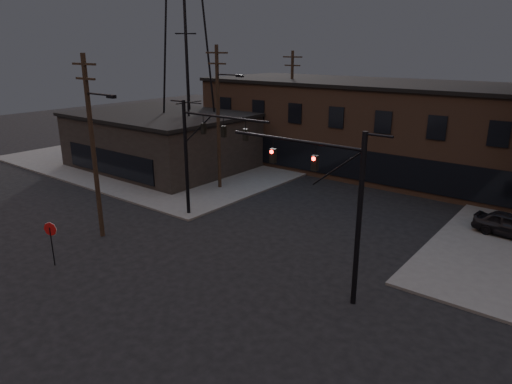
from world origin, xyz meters
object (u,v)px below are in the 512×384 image
at_px(traffic_signal_near, 337,197).
at_px(car_crossing, 416,177).
at_px(traffic_signal_far, 199,147).
at_px(stop_sign, 51,234).
at_px(parked_car_lot_a, 511,225).

height_order(traffic_signal_near, car_crossing, traffic_signal_near).
xyz_separation_m(traffic_signal_near, traffic_signal_far, (-12.07, 3.50, 0.08)).
relative_size(traffic_signal_far, stop_sign, 3.23).
relative_size(traffic_signal_near, stop_sign, 3.23).
bearing_deg(parked_car_lot_a, traffic_signal_far, 124.77).
xyz_separation_m(traffic_signal_far, stop_sign, (-1.28, -9.99, -3.17)).
height_order(traffic_signal_far, car_crossing, traffic_signal_far).
bearing_deg(traffic_signal_far, traffic_signal_near, -16.17).
bearing_deg(traffic_signal_near, stop_sign, -154.10).
height_order(traffic_signal_near, stop_sign, traffic_signal_near).
height_order(traffic_signal_near, traffic_signal_far, same).
relative_size(stop_sign, car_crossing, 0.55).
bearing_deg(car_crossing, stop_sign, -135.08).
relative_size(stop_sign, parked_car_lot_a, 0.57).
bearing_deg(parked_car_lot_a, traffic_signal_near, 164.04).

